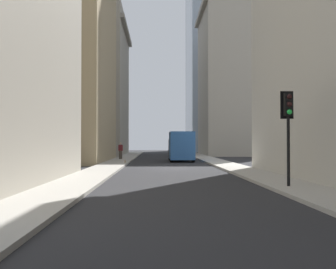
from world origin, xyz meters
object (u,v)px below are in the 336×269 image
delivery_truck (181,146)px  sedan_navy (176,152)px  traffic_light_foreground (288,116)px  discarded_bottle (125,162)px  pedestrian (121,150)px

delivery_truck → sedan_navy: size_ratio=1.50×
sedan_navy → traffic_light_foreground: bearing=-175.4°
delivery_truck → discarded_bottle: (-5.94, 4.99, -1.21)m
delivery_truck → sedan_navy: delivery_truck is taller
delivery_truck → pedestrian: delivery_truck is taller
discarded_bottle → sedan_navy: bearing=-16.7°
sedan_navy → delivery_truck: bearing=-180.0°
traffic_light_foreground → pedestrian: (25.93, 8.87, -1.81)m
sedan_navy → pedestrian: (-8.47, 6.09, 0.41)m
pedestrian → sedan_navy: bearing=-35.7°
delivery_truck → sedan_navy: (10.71, 0.00, -0.80)m
delivery_truck → sedan_navy: bearing=0.0°
sedan_navy → traffic_light_foreground: size_ratio=1.15×
sedan_navy → traffic_light_foreground: traffic_light_foreground is taller
traffic_light_foreground → discarded_bottle: bearing=23.6°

